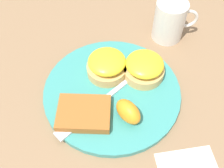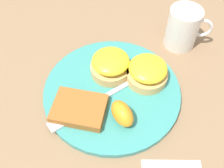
{
  "view_description": "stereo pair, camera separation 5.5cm",
  "coord_description": "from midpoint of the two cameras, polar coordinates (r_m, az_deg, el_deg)",
  "views": [
    {
      "loc": [
        -0.01,
        -0.33,
        0.48
      ],
      "look_at": [
        0.0,
        0.0,
        0.03
      ],
      "focal_mm": 42.0,
      "sensor_mm": 36.0,
      "label": 1
    },
    {
      "loc": [
        0.04,
        -0.33,
        0.48
      ],
      "look_at": [
        0.0,
        0.0,
        0.03
      ],
      "focal_mm": 42.0,
      "sensor_mm": 36.0,
      "label": 2
    }
  ],
  "objects": [
    {
      "name": "ground_plane",
      "position": [
        0.58,
        -2.72,
        -2.18
      ],
      "size": [
        1.1,
        1.1,
        0.0
      ],
      "primitive_type": "plane",
      "color": "#846647"
    },
    {
      "name": "fork",
      "position": [
        0.54,
        -7.21,
        -5.65
      ],
      "size": [
        0.17,
        0.16,
        0.0
      ],
      "color": "silver",
      "rests_on": "plate"
    },
    {
      "name": "orange_wedge",
      "position": [
        0.51,
        0.48,
        -6.25
      ],
      "size": [
        0.06,
        0.07,
        0.04
      ],
      "primitive_type": "ellipsoid",
      "rotation": [
        0.0,
        0.0,
        2.22
      ],
      "color": "orange",
      "rests_on": "plate"
    },
    {
      "name": "sandwich_benedict_right",
      "position": [
        0.58,
        -3.85,
        3.93
      ],
      "size": [
        0.09,
        0.09,
        0.05
      ],
      "color": "tan",
      "rests_on": "plate"
    },
    {
      "name": "sandwich_benedict_left",
      "position": [
        0.58,
        4.31,
        3.41
      ],
      "size": [
        0.09,
        0.09,
        0.05
      ],
      "color": "tan",
      "rests_on": "plate"
    },
    {
      "name": "plate",
      "position": [
        0.57,
        -2.75,
        -1.79
      ],
      "size": [
        0.3,
        0.3,
        0.01
      ],
      "primitive_type": "cylinder",
      "color": "teal",
      "rests_on": "ground_plane"
    },
    {
      "name": "cup",
      "position": [
        0.68,
        10.17,
        13.28
      ],
      "size": [
        0.11,
        0.08,
        0.1
      ],
      "color": "silver",
      "rests_on": "ground_plane"
    },
    {
      "name": "hashbrown_patty",
      "position": [
        0.53,
        -9.13,
        -6.51
      ],
      "size": [
        0.11,
        0.09,
        0.02
      ],
      "primitive_type": "cube",
      "rotation": [
        0.0,
        0.0,
        -0.07
      ],
      "color": "#9A5924",
      "rests_on": "plate"
    }
  ]
}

